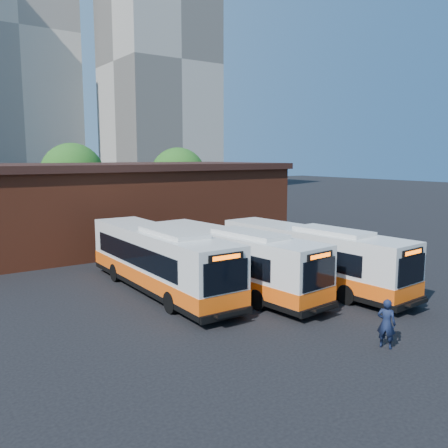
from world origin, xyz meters
TOP-DOWN VIEW (x-y plane):
  - ground at (0.00, 0.00)m, footprint 220.00×220.00m
  - bus_midwest at (-2.70, 5.45)m, footprint 2.82×12.62m
  - bus_mideast at (0.41, 3.54)m, footprint 3.50×12.21m
  - bus_east at (4.42, 1.73)m, footprint 3.23×12.22m
  - transit_worker at (0.63, -5.83)m, footprint 0.67×0.79m
  - depot_building at (0.00, 20.00)m, footprint 28.60×12.60m
  - tree_mid at (2.00, 34.00)m, footprint 6.56×6.56m
  - tree_east at (13.00, 31.00)m, footprint 6.24×6.24m
  - tower_center at (7.00, 86.00)m, footprint 22.00×20.00m
  - tower_right at (30.00, 68.00)m, footprint 18.00×18.00m

SIDE VIEW (x-z plane):
  - ground at x=0.00m, z-range 0.00..0.00m
  - transit_worker at x=0.63m, z-range 0.00..1.84m
  - bus_mideast at x=0.41m, z-range -0.15..3.14m
  - bus_east at x=4.42m, z-range -0.15..3.14m
  - bus_midwest at x=-2.70m, z-range -0.16..3.26m
  - depot_building at x=0.00m, z-range 0.06..6.46m
  - tree_east at x=13.00m, z-range 0.85..8.81m
  - tree_mid at x=2.00m, z-range 0.90..9.26m
  - tower_right at x=30.00m, z-range -0.26..48.94m
  - tower_center at x=7.00m, z-range -0.26..60.94m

